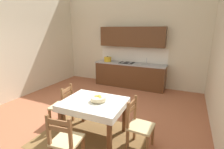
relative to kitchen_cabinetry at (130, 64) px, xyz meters
name	(u,v)px	position (x,y,z in m)	size (l,w,h in m)	color
ground_plane	(85,123)	(-0.12, -2.88, -0.91)	(5.98, 6.90, 0.10)	#A86042
wall_back	(131,31)	(-0.12, 0.33, 1.20)	(5.98, 0.12, 4.12)	beige
area_rug	(92,137)	(0.37, -3.37, -0.85)	(2.10, 1.60, 0.01)	brown
kitchen_cabinetry	(130,64)	(0.00, 0.00, 0.00)	(2.63, 0.63, 2.20)	#56331C
dining_table	(94,108)	(0.37, -3.27, -0.24)	(1.23, 0.98, 0.75)	brown
dining_chair_window_side	(139,125)	(1.28, -3.23, -0.41)	(0.44, 0.44, 0.93)	#D1BC89
dining_chair_tv_side	(62,106)	(-0.49, -3.19, -0.41)	(0.48, 0.48, 0.93)	#D1BC89
dining_chair_camera_side	(66,141)	(0.38, -4.13, -0.41)	(0.47, 0.47, 0.93)	#D1BC89
fruit_bowl	(98,98)	(0.46, -3.23, -0.04)	(0.30, 0.30, 0.12)	beige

